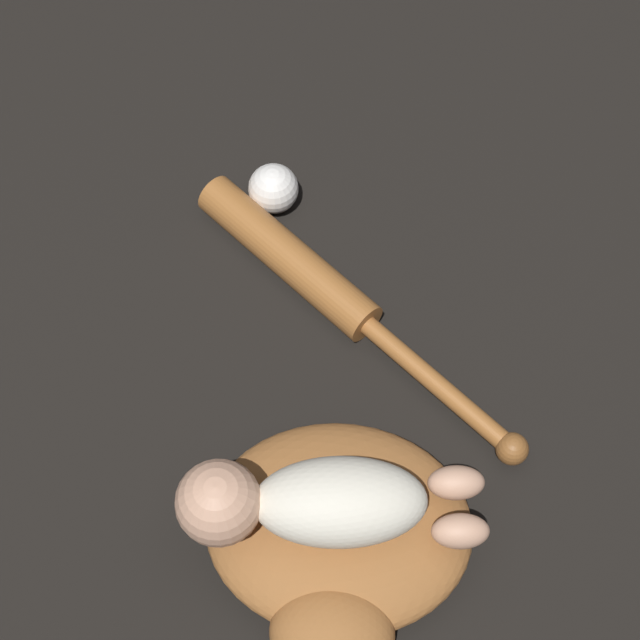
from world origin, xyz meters
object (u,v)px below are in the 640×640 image
Objects in this scene: baseball_bat at (319,283)px; baseball at (273,189)px; baseball_glove at (338,543)px; baby_figure at (310,502)px.

baseball reaches higher than baseball_bat.
baseball_bat is 7.64× the size of baseball.
baseball_bat is at bearing -61.68° from baseball_glove.
baseball_glove is at bearing 118.32° from baseball_bat.
baseball is at bearing -58.94° from baby_figure.
baseball_bat is 0.17m from baseball.
baseball_bat is at bearing -66.77° from baby_figure.
baby_figure is at bearing -7.72° from baseball_glove.
baseball_glove is at bearing 124.29° from baseball.
baby_figure reaches higher than baseball_glove.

